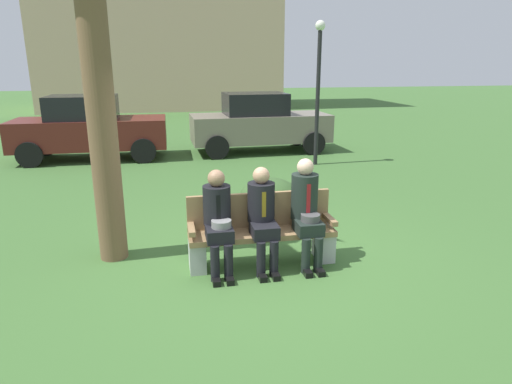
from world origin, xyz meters
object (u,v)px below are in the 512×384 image
seated_man_left (218,217)px  parked_car_near (89,128)px  palm_tree_tall (88,5)px  shrub_near_bench (269,197)px  street_lamp (318,78)px  park_bench (261,232)px  seated_man_middle (263,213)px  parked_car_far (259,123)px  seated_man_right (306,207)px

seated_man_left → parked_car_near: (-2.55, 7.33, 0.13)m
palm_tree_tall → shrub_near_bench: (2.44, 1.25, -2.81)m
street_lamp → park_bench: bearing=-115.4°
seated_man_middle → parked_car_near: bearing=113.0°
parked_car_far → street_lamp: 2.56m
parked_car_near → seated_man_right: bearing=-63.4°
parked_car_near → street_lamp: (5.68, -1.81, 1.29)m
park_bench → seated_man_middle: (-0.01, -0.13, 0.29)m
seated_man_left → parked_car_far: (2.06, 7.46, 0.13)m
street_lamp → seated_man_middle: bearing=-115.0°
shrub_near_bench → parked_car_near: size_ratio=0.26×
palm_tree_tall → parked_car_near: palm_tree_tall is taller
seated_man_middle → parked_car_far: 7.60m
parked_car_far → parked_car_near: bearing=-178.5°
park_bench → parked_car_far: 7.48m
seated_man_left → seated_man_right: bearing=0.5°
shrub_near_bench → parked_car_far: 5.64m
parked_car_far → seated_man_left: bearing=-105.4°
seated_man_middle → seated_man_right: (0.56, 0.00, 0.04)m
parked_car_near → palm_tree_tall: bearing=-79.8°
seated_man_left → palm_tree_tall: bearing=153.6°
palm_tree_tall → shrub_near_bench: 3.93m
seated_man_left → seated_man_middle: (0.55, 0.01, 0.01)m
seated_man_middle → parked_car_far: (1.50, 7.45, 0.12)m
seated_man_right → palm_tree_tall: (-2.47, 0.66, 2.38)m
shrub_near_bench → parked_car_near: 6.54m
seated_man_middle → palm_tree_tall: size_ratio=0.27×
seated_man_right → palm_tree_tall: 3.49m
palm_tree_tall → parked_car_far: 7.93m
park_bench → palm_tree_tall: 3.36m
seated_man_right → parked_car_far: (0.94, 7.45, 0.09)m
park_bench → parked_car_near: size_ratio=0.47×
seated_man_right → shrub_near_bench: bearing=90.8°
seated_man_left → seated_man_right: seated_man_right is taller
park_bench → palm_tree_tall: size_ratio=0.39×
seated_man_left → shrub_near_bench: (1.09, 1.92, -0.39)m
seated_man_left → palm_tree_tall: palm_tree_tall is taller
seated_man_middle → street_lamp: size_ratio=0.37×
street_lamp → seated_man_right: bearing=-110.0°
park_bench → parked_car_far: bearing=78.5°
parked_car_near → seated_man_middle: bearing=-67.0°
shrub_near_bench → park_bench: bearing=-106.3°
park_bench → parked_car_far: size_ratio=0.47×
shrub_near_bench → street_lamp: 4.52m
seated_man_right → palm_tree_tall: palm_tree_tall is taller
seated_man_left → seated_man_middle: size_ratio=0.99×
palm_tree_tall → parked_car_far: size_ratio=1.20×
seated_man_right → palm_tree_tall: size_ratio=0.29×
seated_man_middle → parked_car_near: size_ratio=0.33×
seated_man_middle → parked_car_near: parked_car_near is taller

